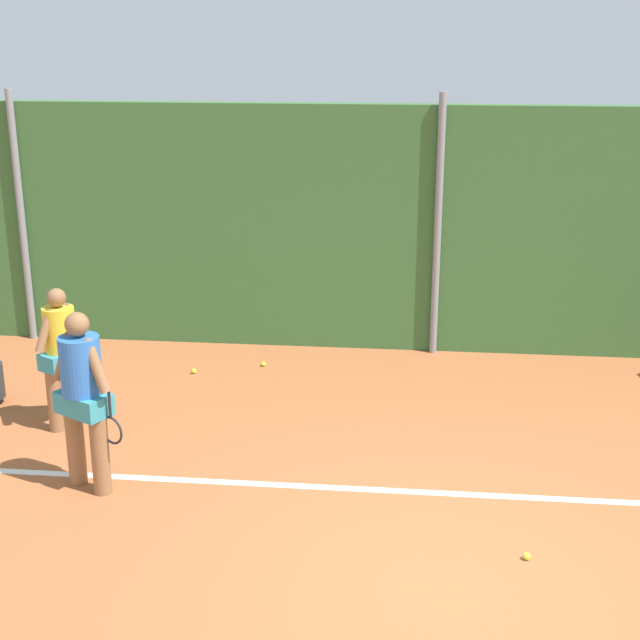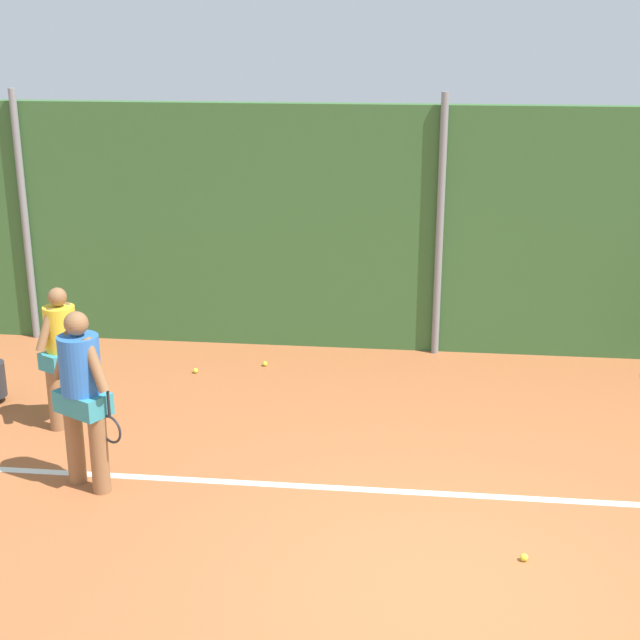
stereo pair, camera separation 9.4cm
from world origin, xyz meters
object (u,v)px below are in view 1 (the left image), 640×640
at_px(tennis_ball_2, 263,364).
at_px(tennis_ball_1, 527,556).
at_px(tennis_ball_6, 194,371).
at_px(player_foreground_near, 83,392).
at_px(player_midcourt, 61,350).

bearing_deg(tennis_ball_2, tennis_ball_1, -55.29).
relative_size(tennis_ball_1, tennis_ball_2, 1.00).
relative_size(tennis_ball_2, tennis_ball_6, 1.00).
relative_size(player_foreground_near, tennis_ball_2, 27.27).
distance_m(player_midcourt, tennis_ball_6, 2.19).
xyz_separation_m(player_foreground_near, tennis_ball_2, (1.14, 3.44, -0.98)).
bearing_deg(player_midcourt, tennis_ball_1, -85.96).
bearing_deg(tennis_ball_6, player_foreground_near, -95.30).
xyz_separation_m(player_foreground_near, tennis_ball_6, (0.29, 3.09, -0.98)).
height_order(player_foreground_near, tennis_ball_2, player_foreground_near).
relative_size(player_foreground_near, tennis_ball_1, 27.27).
xyz_separation_m(tennis_ball_2, tennis_ball_6, (-0.85, -0.35, 0.00)).
height_order(tennis_ball_1, tennis_ball_2, same).
distance_m(player_midcourt, tennis_ball_2, 2.93).
bearing_deg(player_foreground_near, tennis_ball_6, 113.76).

